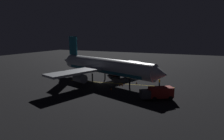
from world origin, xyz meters
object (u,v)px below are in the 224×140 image
Objects in this scene: baggage_truck at (158,93)px; traffic_cone_near_left at (122,85)px; traffic_cone_under_wing at (120,85)px; catering_truck at (114,72)px; traffic_cone_far at (111,89)px; airliner at (104,66)px; traffic_cone_near_right at (137,83)px; ground_crew_worker at (159,82)px.

baggage_truck is 11.87× the size of traffic_cone_near_left.
baggage_truck is 11.87× the size of traffic_cone_under_wing.
traffic_cone_far is at bearing 21.77° from catering_truck.
traffic_cone_near_left is at bearing 74.80° from airliner.
traffic_cone_near_left is 1.00× the size of traffic_cone_near_right.
catering_truck is at bearing -175.38° from airliner.
traffic_cone_under_wing is (0.29, -0.54, 0.00)m from traffic_cone_near_left.
baggage_truck is 3.75× the size of ground_crew_worker.
traffic_cone_under_wing is at bearing 70.68° from airliner.
ground_crew_worker is at bearing 133.15° from traffic_cone_far.
baggage_truck is at bearing 58.79° from traffic_cone_under_wing.
airliner reaches higher than baggage_truck.
traffic_cone_under_wing is (10.40, 6.24, -1.02)m from catering_truck.
airliner is 66.25× the size of traffic_cone_near_left.
traffic_cone_near_left is 4.36m from traffic_cone_near_right.
traffic_cone_under_wing is at bearing -41.38° from traffic_cone_near_right.
airliner is 6.52× the size of catering_truck.
baggage_truck is (8.47, 16.32, -3.00)m from airliner.
airliner reaches higher than catering_truck.
airliner is 20.94× the size of ground_crew_worker.
airliner is 18.63m from baggage_truck.
airliner is at bearing -78.75° from traffic_cone_near_right.
ground_crew_worker is (-10.89, -1.76, -0.39)m from baggage_truck.
traffic_cone_far is (-2.14, -11.10, -1.03)m from baggage_truck.
airliner reaches higher than traffic_cone_far.
traffic_cone_near_right is 1.00× the size of traffic_cone_far.
ground_crew_worker reaches higher than traffic_cone_near_left.
catering_truck is at bearing -125.22° from traffic_cone_near_right.
traffic_cone_near_left is (1.65, 6.09, -4.03)m from airliner.
traffic_cone_far is at bearing -100.90° from baggage_truck.
baggage_truck is 12.34m from traffic_cone_near_left.
traffic_cone_under_wing is (-6.52, -10.77, -1.03)m from baggage_truck.
airliner reaches higher than traffic_cone_under_wing.
catering_truck is (-16.93, -17.01, -0.00)m from baggage_truck.
baggage_truck is 24.00m from catering_truck.
traffic_cone_near_right and traffic_cone_far have the same top height.
catering_truck reaches higher than traffic_cone_near_left.
ground_crew_worker is at bearing 99.43° from airliner.
traffic_cone_near_right is at bearing 141.36° from traffic_cone_near_left.
traffic_cone_near_left is at bearing -64.32° from ground_crew_worker.
traffic_cone_near_left is at bearing 169.52° from traffic_cone_far.
baggage_truck is 1.17× the size of catering_truck.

